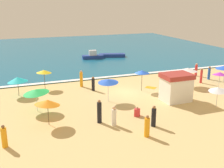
# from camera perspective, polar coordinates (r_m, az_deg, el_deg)

# --- Properties ---
(ground_plane) EXTENTS (60.00, 60.00, 0.00)m
(ground_plane) POSITION_cam_1_polar(r_m,az_deg,el_deg) (29.35, 3.01, -1.74)
(ground_plane) COLOR #D8B775
(ocean_water) EXTENTS (60.00, 44.00, 0.10)m
(ocean_water) POSITION_cam_1_polar(r_m,az_deg,el_deg) (55.46, -8.57, 6.88)
(ocean_water) COLOR #196084
(ocean_water) RESTS_ON ground_plane
(wave_breaker_foam) EXTENTS (57.00, 0.70, 0.01)m
(wave_breaker_foam) POSITION_cam_1_polar(r_m,az_deg,el_deg) (34.95, -1.07, 1.47)
(wave_breaker_foam) COLOR white
(wave_breaker_foam) RESTS_ON ocean_water
(lifeguard_cabana) EXTENTS (2.77, 2.17, 2.70)m
(lifeguard_cabana) POSITION_cam_1_polar(r_m,az_deg,el_deg) (27.19, 13.04, -0.61)
(lifeguard_cabana) COLOR white
(lifeguard_cabana) RESTS_ON ground_plane
(beach_umbrella_1) EXTENTS (2.86, 2.85, 2.03)m
(beach_umbrella_1) POSITION_cam_1_polar(r_m,az_deg,el_deg) (29.39, -18.87, 0.89)
(beach_umbrella_1) COLOR #4C3823
(beach_umbrella_1) RESTS_ON ground_plane
(beach_umbrella_2) EXTENTS (2.73, 2.73, 2.26)m
(beach_umbrella_2) POSITION_cam_1_polar(r_m,az_deg,el_deg) (26.12, -0.80, 0.63)
(beach_umbrella_2) COLOR silver
(beach_umbrella_2) RESTS_ON ground_plane
(beach_umbrella_3) EXTENTS (2.28, 2.26, 2.12)m
(beach_umbrella_3) POSITION_cam_1_polar(r_m,az_deg,el_deg) (24.65, -15.37, -1.46)
(beach_umbrella_3) COLOR silver
(beach_umbrella_3) RESTS_ON ground_plane
(beach_umbrella_4) EXTENTS (2.60, 2.58, 2.18)m
(beach_umbrella_4) POSITION_cam_1_polar(r_m,az_deg,el_deg) (21.68, -13.14, -3.69)
(beach_umbrella_4) COLOR #4C3823
(beach_umbrella_4) RESTS_ON ground_plane
(beach_umbrella_5) EXTENTS (2.13, 2.14, 2.28)m
(beach_umbrella_5) POSITION_cam_1_polar(r_m,az_deg,el_deg) (29.51, 6.20, 2.50)
(beach_umbrella_5) COLOR #4C3823
(beach_umbrella_5) RESTS_ON ground_plane
(beach_umbrella_6) EXTENTS (2.25, 2.25, 2.10)m
(beach_umbrella_6) POSITION_cam_1_polar(r_m,az_deg,el_deg) (31.74, 21.33, 1.99)
(beach_umbrella_6) COLOR silver
(beach_umbrella_6) RESTS_ON ground_plane
(beach_umbrella_7) EXTENTS (2.13, 2.11, 2.00)m
(beach_umbrella_7) POSITION_cam_1_polar(r_m,az_deg,el_deg) (26.39, 20.96, -1.00)
(beach_umbrella_7) COLOR silver
(beach_umbrella_7) RESTS_ON ground_plane
(beach_umbrella_8) EXTENTS (3.14, 3.14, 2.19)m
(beach_umbrella_8) POSITION_cam_1_polar(r_m,az_deg,el_deg) (32.17, 15.34, 2.89)
(beach_umbrella_8) COLOR #4C3823
(beach_umbrella_8) RESTS_ON ground_plane
(beach_umbrella_9) EXTENTS (2.06, 2.05, 2.16)m
(beach_umbrella_9) POSITION_cam_1_polar(r_m,az_deg,el_deg) (30.94, -13.81, 2.51)
(beach_umbrella_9) COLOR #4C3823
(beach_umbrella_9) RESTS_ON ground_plane
(beachgoer_0) EXTENTS (0.63, 0.63, 0.83)m
(beachgoer_0) POSITION_cam_1_polar(r_m,az_deg,el_deg) (23.39, 5.19, -5.77)
(beachgoer_0) COLOR red
(beachgoer_0) RESTS_ON ground_plane
(beachgoer_1) EXTENTS (0.50, 0.50, 1.59)m
(beachgoer_1) POSITION_cam_1_polar(r_m,az_deg,el_deg) (19.72, -21.30, -10.12)
(beachgoer_1) COLOR orange
(beachgoer_1) RESTS_ON ground_plane
(beachgoer_2) EXTENTS (0.47, 0.47, 1.57)m
(beachgoer_2) POSITION_cam_1_polar(r_m,az_deg,el_deg) (29.78, -3.89, -0.00)
(beachgoer_2) COLOR black
(beachgoer_2) RESTS_ON ground_plane
(beachgoer_3) EXTENTS (0.42, 0.42, 1.68)m
(beachgoer_3) POSITION_cam_1_polar(r_m,az_deg,el_deg) (21.53, 8.57, -6.66)
(beachgoer_3) COLOR black
(beachgoer_3) RESTS_ON ground_plane
(beachgoer_4) EXTENTS (0.35, 0.35, 1.66)m
(beachgoer_4) POSITION_cam_1_polar(r_m,az_deg,el_deg) (37.30, 16.91, 2.80)
(beachgoer_4) COLOR red
(beachgoer_4) RESTS_ON ground_plane
(beachgoer_5) EXTENTS (0.52, 0.52, 1.59)m
(beachgoer_5) POSITION_cam_1_polar(r_m,az_deg,el_deg) (21.42, 0.41, -6.70)
(beachgoer_5) COLOR white
(beachgoer_5) RESTS_ON ground_plane
(beachgoer_6) EXTENTS (0.40, 0.40, 1.64)m
(beachgoer_6) POSITION_cam_1_polar(r_m,az_deg,el_deg) (36.08, 19.34, 2.11)
(beachgoer_6) COLOR blue
(beachgoer_6) RESTS_ON ground_plane
(beachgoer_7) EXTENTS (0.37, 0.37, 1.88)m
(beachgoer_7) POSITION_cam_1_polar(r_m,az_deg,el_deg) (31.27, -6.34, 1.03)
(beachgoer_7) COLOR orange
(beachgoer_7) RESTS_ON ground_plane
(beachgoer_8) EXTENTS (0.51, 0.51, 1.91)m
(beachgoer_8) POSITION_cam_1_polar(r_m,az_deg,el_deg) (21.88, -2.62, -5.77)
(beachgoer_8) COLOR black
(beachgoer_8) RESTS_ON ground_plane
(beachgoer_9) EXTENTS (0.49, 0.49, 1.63)m
(beachgoer_9) POSITION_cam_1_polar(r_m,az_deg,el_deg) (19.91, 7.21, -8.71)
(beachgoer_9) COLOR orange
(beachgoer_9) RESTS_ON ground_plane
(beachgoer_10) EXTENTS (0.40, 0.40, 1.77)m
(beachgoer_10) POSITION_cam_1_polar(r_m,az_deg,el_deg) (34.18, 17.88, 1.62)
(beachgoer_10) COLOR red
(beachgoer_10) RESTS_ON ground_plane
(beach_towel_1) EXTENTS (1.39, 1.41, 0.01)m
(beach_towel_1) POSITION_cam_1_polar(r_m,az_deg,el_deg) (31.22, 7.96, -0.74)
(beach_towel_1) COLOR orange
(beach_towel_1) RESTS_ON ground_plane
(small_boat_0) EXTENTS (3.57, 1.71, 1.39)m
(small_boat_0) POSITION_cam_1_polar(r_m,az_deg,el_deg) (46.53, -3.99, 5.79)
(small_boat_0) COLOR navy
(small_boat_0) RESTS_ON ocean_water
(small_boat_1) EXTENTS (4.55, 2.50, 0.54)m
(small_boat_1) POSITION_cam_1_polar(r_m,az_deg,el_deg) (47.89, 0.04, 5.93)
(small_boat_1) COLOR navy
(small_boat_1) RESTS_ON ocean_water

